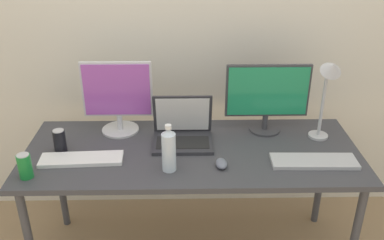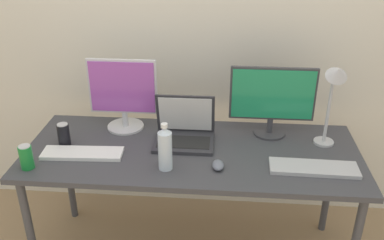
{
  "view_description": "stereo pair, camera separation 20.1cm",
  "coord_description": "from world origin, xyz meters",
  "px_view_note": "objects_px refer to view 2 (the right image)",
  "views": [
    {
      "loc": [
        -0.04,
        -1.99,
        1.91
      ],
      "look_at": [
        0.0,
        0.0,
        0.92
      ],
      "focal_mm": 40.0,
      "sensor_mm": 36.0,
      "label": 1
    },
    {
      "loc": [
        0.16,
        -1.98,
        1.91
      ],
      "look_at": [
        0.0,
        0.0,
        0.92
      ],
      "focal_mm": 40.0,
      "sensor_mm": 36.0,
      "label": 2
    }
  ],
  "objects_px": {
    "laptop_silver": "(185,131)",
    "keyboard_main": "(82,153)",
    "keyboard_aux": "(314,168)",
    "soda_can_near_keyboard": "(26,157)",
    "monitor_left": "(123,93)",
    "work_desk": "(192,159)",
    "soda_can_by_laptop": "(64,134)",
    "mouse_by_keyboard": "(218,165)",
    "water_bottle": "(165,148)",
    "desk_lamp": "(334,90)",
    "monitor_center": "(272,98)"
  },
  "relations": [
    {
      "from": "laptop_silver",
      "to": "keyboard_main",
      "type": "xyz_separation_m",
      "value": [
        -0.52,
        -0.2,
        -0.05
      ]
    },
    {
      "from": "keyboard_aux",
      "to": "soda_can_near_keyboard",
      "type": "bearing_deg",
      "value": -174.68
    },
    {
      "from": "monitor_left",
      "to": "keyboard_aux",
      "type": "relative_size",
      "value": 0.97
    },
    {
      "from": "work_desk",
      "to": "soda_can_by_laptop",
      "type": "bearing_deg",
      "value": 179.61
    },
    {
      "from": "mouse_by_keyboard",
      "to": "soda_can_by_laptop",
      "type": "relative_size",
      "value": 0.73
    },
    {
      "from": "laptop_silver",
      "to": "water_bottle",
      "type": "bearing_deg",
      "value": -103.07
    },
    {
      "from": "water_bottle",
      "to": "desk_lamp",
      "type": "height_order",
      "value": "desk_lamp"
    },
    {
      "from": "work_desk",
      "to": "laptop_silver",
      "type": "xyz_separation_m",
      "value": [
        -0.05,
        0.1,
        0.12
      ]
    },
    {
      "from": "work_desk",
      "to": "keyboard_aux",
      "type": "height_order",
      "value": "keyboard_aux"
    },
    {
      "from": "monitor_center",
      "to": "desk_lamp",
      "type": "bearing_deg",
      "value": -23.17
    },
    {
      "from": "work_desk",
      "to": "water_bottle",
      "type": "relative_size",
      "value": 7.19
    },
    {
      "from": "work_desk",
      "to": "laptop_silver",
      "type": "height_order",
      "value": "laptop_silver"
    },
    {
      "from": "laptop_silver",
      "to": "mouse_by_keyboard",
      "type": "xyz_separation_m",
      "value": [
        0.19,
        -0.27,
        -0.04
      ]
    },
    {
      "from": "soda_can_by_laptop",
      "to": "work_desk",
      "type": "bearing_deg",
      "value": -0.39
    },
    {
      "from": "laptop_silver",
      "to": "soda_can_near_keyboard",
      "type": "height_order",
      "value": "laptop_silver"
    },
    {
      "from": "mouse_by_keyboard",
      "to": "monitor_left",
      "type": "bearing_deg",
      "value": 141.44
    },
    {
      "from": "monitor_left",
      "to": "desk_lamp",
      "type": "height_order",
      "value": "desk_lamp"
    },
    {
      "from": "mouse_by_keyboard",
      "to": "water_bottle",
      "type": "distance_m",
      "value": 0.28
    },
    {
      "from": "soda_can_by_laptop",
      "to": "water_bottle",
      "type": "bearing_deg",
      "value": -18.46
    },
    {
      "from": "keyboard_aux",
      "to": "monitor_center",
      "type": "bearing_deg",
      "value": 119.32
    },
    {
      "from": "work_desk",
      "to": "keyboard_main",
      "type": "distance_m",
      "value": 0.59
    },
    {
      "from": "keyboard_main",
      "to": "soda_can_near_keyboard",
      "type": "relative_size",
      "value": 3.35
    },
    {
      "from": "monitor_center",
      "to": "keyboard_main",
      "type": "xyz_separation_m",
      "value": [
        -1.0,
        -0.32,
        -0.21
      ]
    },
    {
      "from": "keyboard_aux",
      "to": "water_bottle",
      "type": "bearing_deg",
      "value": -175.05
    },
    {
      "from": "laptop_silver",
      "to": "water_bottle",
      "type": "xyz_separation_m",
      "value": [
        -0.07,
        -0.29,
        0.05
      ]
    },
    {
      "from": "work_desk",
      "to": "keyboard_aux",
      "type": "xyz_separation_m",
      "value": [
        0.62,
        -0.14,
        0.07
      ]
    },
    {
      "from": "soda_can_near_keyboard",
      "to": "soda_can_by_laptop",
      "type": "height_order",
      "value": "same"
    },
    {
      "from": "water_bottle",
      "to": "monitor_center",
      "type": "bearing_deg",
      "value": 36.79
    },
    {
      "from": "monitor_left",
      "to": "mouse_by_keyboard",
      "type": "xyz_separation_m",
      "value": [
        0.56,
        -0.4,
        -0.2
      ]
    },
    {
      "from": "monitor_center",
      "to": "desk_lamp",
      "type": "distance_m",
      "value": 0.34
    },
    {
      "from": "monitor_left",
      "to": "mouse_by_keyboard",
      "type": "bearing_deg",
      "value": -35.44
    },
    {
      "from": "monitor_left",
      "to": "laptop_silver",
      "type": "relative_size",
      "value": 1.29
    },
    {
      "from": "monitor_center",
      "to": "keyboard_aux",
      "type": "relative_size",
      "value": 1.09
    },
    {
      "from": "monitor_center",
      "to": "desk_lamp",
      "type": "height_order",
      "value": "desk_lamp"
    },
    {
      "from": "water_bottle",
      "to": "soda_can_near_keyboard",
      "type": "height_order",
      "value": "water_bottle"
    },
    {
      "from": "laptop_silver",
      "to": "desk_lamp",
      "type": "bearing_deg",
      "value": -0.4
    },
    {
      "from": "monitor_left",
      "to": "soda_can_by_laptop",
      "type": "xyz_separation_m",
      "value": [
        -0.29,
        -0.22,
        -0.16
      ]
    },
    {
      "from": "keyboard_aux",
      "to": "water_bottle",
      "type": "distance_m",
      "value": 0.75
    },
    {
      "from": "soda_can_by_laptop",
      "to": "keyboard_main",
      "type": "bearing_deg",
      "value": -38.96
    },
    {
      "from": "work_desk",
      "to": "laptop_silver",
      "type": "distance_m",
      "value": 0.16
    },
    {
      "from": "soda_can_near_keyboard",
      "to": "soda_can_by_laptop",
      "type": "distance_m",
      "value": 0.27
    },
    {
      "from": "laptop_silver",
      "to": "monitor_left",
      "type": "bearing_deg",
      "value": 160.14
    },
    {
      "from": "keyboard_aux",
      "to": "mouse_by_keyboard",
      "type": "bearing_deg",
      "value": -175.63
    },
    {
      "from": "soda_can_near_keyboard",
      "to": "desk_lamp",
      "type": "distance_m",
      "value": 1.59
    },
    {
      "from": "soda_can_near_keyboard",
      "to": "desk_lamp",
      "type": "bearing_deg",
      "value": 12.41
    },
    {
      "from": "keyboard_main",
      "to": "work_desk",
      "type": "bearing_deg",
      "value": 7.17
    },
    {
      "from": "laptop_silver",
      "to": "desk_lamp",
      "type": "relative_size",
      "value": 0.66
    },
    {
      "from": "water_bottle",
      "to": "desk_lamp",
      "type": "distance_m",
      "value": 0.91
    },
    {
      "from": "work_desk",
      "to": "monitor_center",
      "type": "height_order",
      "value": "monitor_center"
    },
    {
      "from": "water_bottle",
      "to": "desk_lamp",
      "type": "xyz_separation_m",
      "value": [
        0.84,
        0.28,
        0.22
      ]
    }
  ]
}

